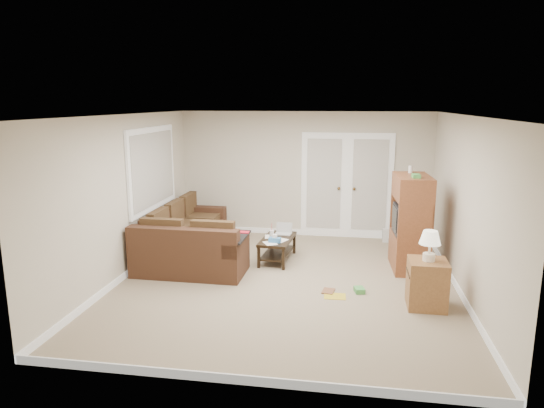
% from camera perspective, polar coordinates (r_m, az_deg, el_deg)
% --- Properties ---
extents(floor, '(5.50, 5.50, 0.00)m').
position_cam_1_polar(floor, '(7.43, 1.67, -9.23)').
color(floor, gray).
rests_on(floor, ground).
extents(ceiling, '(5.00, 5.50, 0.02)m').
position_cam_1_polar(ceiling, '(6.93, 1.79, 10.42)').
color(ceiling, silver).
rests_on(ceiling, wall_back).
extents(wall_left, '(0.02, 5.50, 2.50)m').
position_cam_1_polar(wall_left, '(7.79, -16.83, 0.82)').
color(wall_left, beige).
rests_on(wall_left, floor).
extents(wall_right, '(0.02, 5.50, 2.50)m').
position_cam_1_polar(wall_right, '(7.21, 21.86, -0.41)').
color(wall_right, beige).
rests_on(wall_right, floor).
extents(wall_back, '(5.00, 0.02, 2.50)m').
position_cam_1_polar(wall_back, '(9.77, 3.80, 3.49)').
color(wall_back, beige).
rests_on(wall_back, floor).
extents(wall_front, '(5.00, 0.02, 2.50)m').
position_cam_1_polar(wall_front, '(4.45, -2.84, -6.88)').
color(wall_front, beige).
rests_on(wall_front, floor).
extents(baseboards, '(5.00, 5.50, 0.10)m').
position_cam_1_polar(baseboards, '(7.41, 1.67, -8.87)').
color(baseboards, white).
rests_on(baseboards, floor).
extents(french_doors, '(1.80, 0.05, 2.13)m').
position_cam_1_polar(french_doors, '(9.73, 8.76, 2.06)').
color(french_doors, white).
rests_on(french_doors, floor).
extents(window_left, '(0.05, 1.92, 1.42)m').
position_cam_1_polar(window_left, '(8.63, -13.87, 4.05)').
color(window_left, white).
rests_on(window_left, wall_left).
extents(sectional_sofa, '(1.79, 2.68, 0.82)m').
position_cam_1_polar(sectional_sofa, '(8.48, -9.80, -4.41)').
color(sectional_sofa, '#44291A').
rests_on(sectional_sofa, floor).
extents(coffee_table, '(0.57, 1.01, 0.67)m').
position_cam_1_polar(coffee_table, '(8.37, 0.68, -5.18)').
color(coffee_table, black).
rests_on(coffee_table, floor).
extents(tv_armoire, '(0.57, 0.99, 1.66)m').
position_cam_1_polar(tv_armoire, '(8.13, 15.95, -2.07)').
color(tv_armoire, brown).
rests_on(tv_armoire, floor).
extents(side_cabinet, '(0.50, 0.50, 1.05)m').
position_cam_1_polar(side_cabinet, '(6.80, 17.80, -8.50)').
color(side_cabinet, brown).
rests_on(side_cabinet, floor).
extents(space_heater, '(0.11, 0.10, 0.27)m').
position_cam_1_polar(space_heater, '(9.69, 13.21, -3.62)').
color(space_heater, silver).
rests_on(space_heater, floor).
extents(floor_magazine, '(0.31, 0.25, 0.01)m').
position_cam_1_polar(floor_magazine, '(6.99, 7.41, -10.71)').
color(floor_magazine, gold).
rests_on(floor_magazine, floor).
extents(floor_greenbox, '(0.17, 0.20, 0.07)m').
position_cam_1_polar(floor_greenbox, '(7.17, 10.24, -9.93)').
color(floor_greenbox, '#459945').
rests_on(floor_greenbox, floor).
extents(floor_book, '(0.20, 0.25, 0.02)m').
position_cam_1_polar(floor_book, '(7.16, 5.97, -10.08)').
color(floor_book, brown).
rests_on(floor_book, floor).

